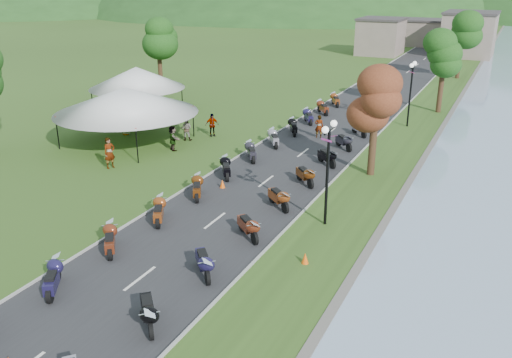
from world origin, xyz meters
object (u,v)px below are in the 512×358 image
at_px(pedestrian_a, 111,168).
at_px(pedestrian_b, 187,140).
at_px(pedestrian_c, 151,125).
at_px(vendor_tent_main, 127,115).

xyz_separation_m(pedestrian_a, pedestrian_b, (0.99, 7.19, 0.00)).
bearing_deg(pedestrian_c, pedestrian_a, -14.39).
distance_m(pedestrian_a, pedestrian_b, 7.26).
relative_size(vendor_tent_main, pedestrian_a, 3.41).
bearing_deg(pedestrian_b, pedestrian_c, -47.85).
bearing_deg(vendor_tent_main, pedestrian_c, 107.32).
height_order(vendor_tent_main, pedestrian_b, vendor_tent_main).
distance_m(pedestrian_b, pedestrian_c, 5.41).
xyz_separation_m(vendor_tent_main, pedestrian_a, (2.42, -4.90, -2.00)).
xyz_separation_m(pedestrian_a, pedestrian_c, (-3.88, 9.57, 0.00)).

